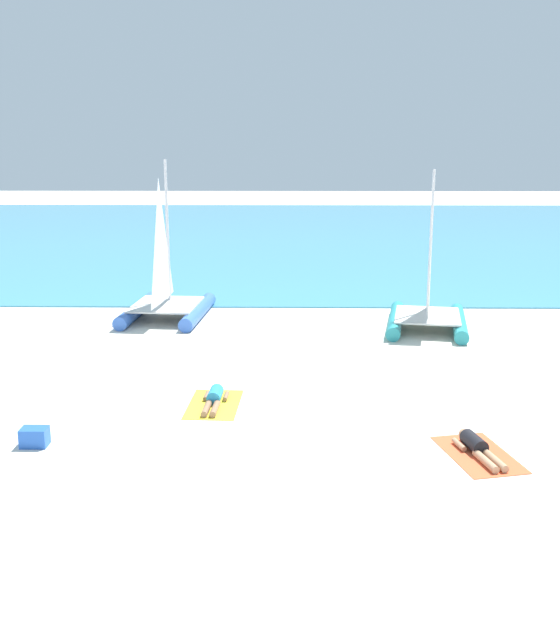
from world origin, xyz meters
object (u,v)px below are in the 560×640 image
towel_right (478,454)px  sailboat_blue (166,296)px  sunbather_right (477,447)px  cooler_box (35,437)px  towel_left (214,404)px  sunbather_left (214,398)px  sailboat_teal (428,306)px

towel_right → sailboat_blue: bearing=125.2°
sunbather_right → cooler_box: 8.29m
sailboat_blue → towel_right: 12.99m
towel_left → cooler_box: size_ratio=3.80×
sunbather_left → sunbather_right: 5.74m
towel_right → sunbather_right: (-0.01, 0.07, 0.13)m
sunbather_left → sunbather_right: (5.12, -2.59, 0.00)m
sailboat_teal → sailboat_blue: (-8.17, 1.30, 0.04)m
sailboat_blue → sailboat_teal: bearing=-4.4°
towel_left → cooler_box: (-3.16, -2.29, 0.17)m
towel_left → towel_right: (5.14, -2.59, 0.00)m
sailboat_teal → cooler_box: 12.74m
towel_left → sunbather_left: sunbather_left is taller
towel_right → towel_left: bearing=153.3°
sailboat_teal → sailboat_blue: bearing=-179.1°
towel_right → sunbather_right: size_ratio=1.22×
sunbather_left → sailboat_teal: bearing=51.2°
sunbather_left → cooler_box: (-3.17, -2.36, 0.05)m
sunbather_left → towel_right: (5.14, -2.66, -0.13)m
sailboat_teal → sunbather_right: 9.28m
sunbather_left → cooler_box: bearing=-140.8°
sailboat_teal → sunbather_left: bearing=-121.3°
sailboat_blue → towel_right: (7.47, -10.60, -0.74)m
sunbather_left → cooler_box: size_ratio=3.13×
sailboat_blue → sunbather_right: 12.92m
towel_left → sunbather_right: size_ratio=1.22×
sailboat_blue → sunbather_left: sailboat_blue is taller
sunbather_right → cooler_box: cooler_box is taller
sailboat_teal → sunbather_left: size_ratio=3.05×
towel_left → sunbather_right: 5.71m
sailboat_teal → towel_right: 9.35m
towel_left → sailboat_blue: bearing=106.2°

